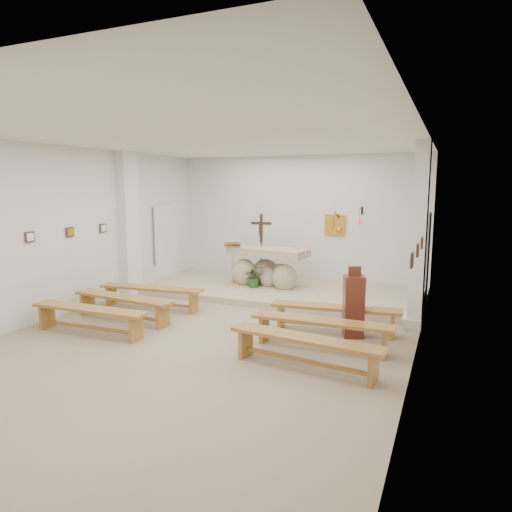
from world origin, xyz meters
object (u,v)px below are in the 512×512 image
at_px(bench_right_second, 322,327).
at_px(lectern, 232,262).
at_px(altar, 267,269).
at_px(bench_left_front, 151,292).
at_px(bench_right_front, 335,313).
at_px(bench_right_third, 305,345).
at_px(bench_left_third, 89,314).
at_px(bench_left_second, 123,302).
at_px(crucifix_stand, 261,243).
at_px(donation_pedestal, 353,306).

bearing_deg(bench_right_second, lectern, 133.33).
relative_size(lectern, bench_right_second, 0.50).
height_order(altar, bench_right_second, altar).
bearing_deg(bench_left_front, bench_right_front, -6.22).
height_order(altar, bench_right_front, altar).
bearing_deg(bench_right_second, bench_right_third, -91.37).
xyz_separation_m(altar, bench_left_third, (-1.66, -4.52, -0.18)).
distance_m(bench_left_front, bench_right_front, 4.09).
height_order(bench_right_second, bench_left_third, same).
bearing_deg(lectern, bench_left_second, -125.54).
bearing_deg(bench_left_third, crucifix_stand, 72.06).
bearing_deg(bench_left_third, bench_right_second, 11.43).
bearing_deg(altar, bench_right_third, -54.50).
xyz_separation_m(bench_right_front, bench_left_second, (-4.09, -0.93, 0.00)).
relative_size(bench_left_second, bench_left_third, 1.01).
xyz_separation_m(lectern, bench_left_front, (-0.82, -2.38, -0.36)).
bearing_deg(donation_pedestal, altar, 114.23).
bearing_deg(bench_left_front, bench_right_second, -19.06).
relative_size(altar, bench_left_third, 0.90).
relative_size(altar, crucifix_stand, 1.18).
bearing_deg(bench_right_third, bench_left_third, -173.07).
bearing_deg(bench_right_second, donation_pedestal, 66.02).
distance_m(bench_left_front, bench_right_second, 4.20).
bearing_deg(bench_left_third, bench_left_front, 88.59).
distance_m(bench_right_front, bench_left_third, 4.50).
distance_m(bench_left_front, bench_left_second, 0.93).
relative_size(altar, bench_right_second, 0.90).
bearing_deg(crucifix_stand, bench_right_third, -64.19).
bearing_deg(altar, donation_pedestal, -37.43).
height_order(bench_left_front, bench_right_third, same).
bearing_deg(bench_left_front, bench_right_third, -30.72).
distance_m(crucifix_stand, donation_pedestal, 4.30).
relative_size(bench_right_front, bench_left_third, 1.01).
distance_m(crucifix_stand, bench_left_third, 5.02).
height_order(bench_left_front, bench_left_second, same).
height_order(bench_left_second, bench_left_third, same).
xyz_separation_m(bench_left_second, bench_right_third, (4.09, -0.93, 0.00)).
bearing_deg(lectern, crucifix_stand, 18.67).
bearing_deg(bench_right_second, crucifix_stand, 123.75).
distance_m(altar, donation_pedestal, 3.91).
height_order(bench_left_third, bench_right_third, same).
relative_size(crucifix_stand, bench_right_third, 0.76).
relative_size(crucifix_stand, bench_left_second, 0.76).
bearing_deg(altar, crucifix_stand, 144.77).
bearing_deg(bench_right_front, altar, 125.63).
xyz_separation_m(bench_left_front, bench_right_second, (4.09, -0.93, 0.00)).
bearing_deg(crucifix_stand, bench_left_third, -110.20).
bearing_deg(bench_right_front, lectern, 137.15).
xyz_separation_m(bench_right_front, bench_left_third, (-4.09, -1.87, 0.00)).
relative_size(altar, bench_left_front, 0.90).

